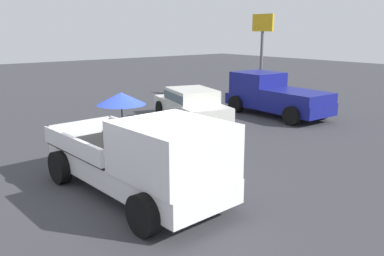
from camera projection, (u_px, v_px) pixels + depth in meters
ground_plane at (135, 193)px, 9.25m from camera, size 80.00×80.00×0.00m
pickup_truck_main at (146, 158)px, 8.68m from camera, size 5.15×2.49×2.28m
pickup_truck_red at (274, 95)px, 17.55m from camera, size 4.86×2.30×1.80m
parked_sedan_near at (191, 103)px, 16.44m from camera, size 4.62×2.86×1.33m
motel_sign at (262, 39)px, 21.43m from camera, size 1.40×0.16×4.47m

